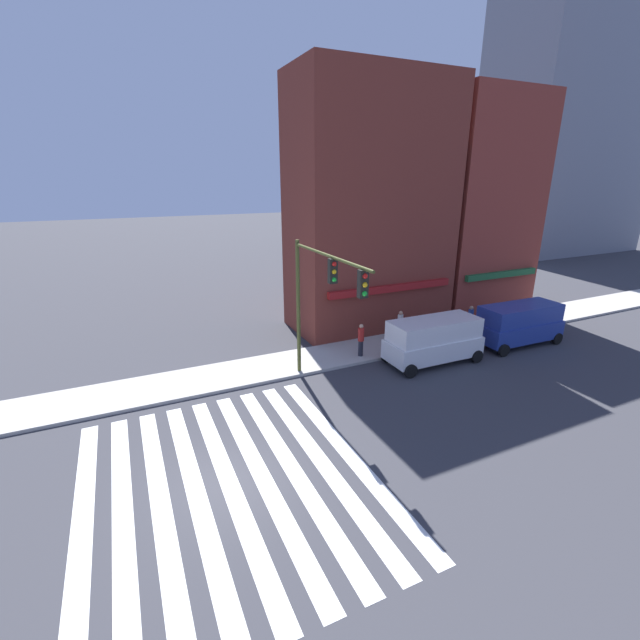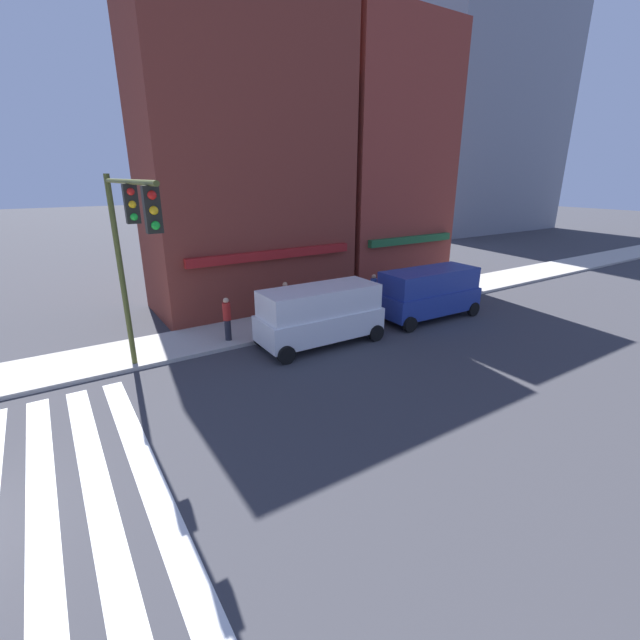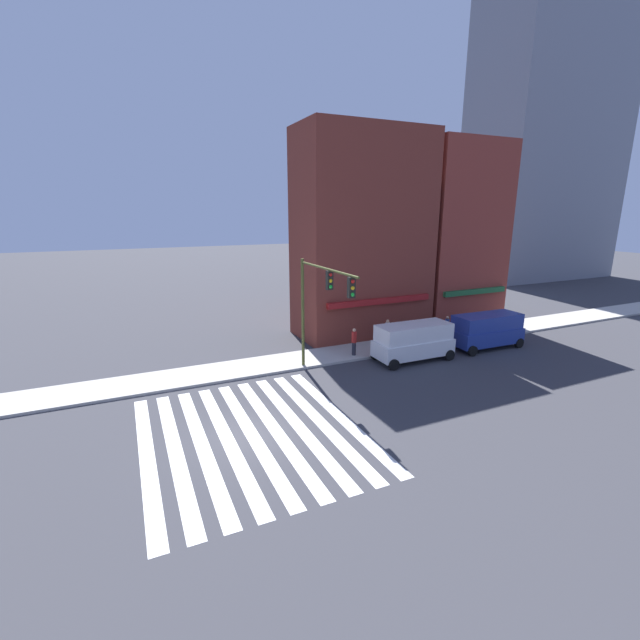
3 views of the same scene
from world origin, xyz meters
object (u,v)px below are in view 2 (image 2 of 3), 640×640
(van_white, at_px, (320,313))
(pedestrian_blue_shirt, at_px, (373,291))
(van_blue, at_px, (429,292))
(traffic_signal, at_px, (128,239))
(pedestrian_white_shirt, at_px, (285,300))
(pedestrian_red_jacket, at_px, (227,318))

(van_white, height_order, pedestrian_blue_shirt, van_white)
(van_white, relative_size, van_blue, 1.00)
(traffic_signal, distance_m, pedestrian_white_shirt, 8.63)
(pedestrian_white_shirt, relative_size, pedestrian_red_jacket, 1.00)
(van_blue, height_order, pedestrian_red_jacket, van_blue)
(van_white, relative_size, pedestrian_blue_shirt, 2.84)
(van_white, xyz_separation_m, pedestrian_white_shirt, (0.09, 3.05, -0.21))
(pedestrian_white_shirt, bearing_deg, van_blue, 131.34)
(pedestrian_white_shirt, bearing_deg, traffic_signal, 6.70)
(van_white, height_order, van_blue, same)
(traffic_signal, height_order, pedestrian_red_jacket, traffic_signal)
(van_white, height_order, pedestrian_red_jacket, van_white)
(traffic_signal, distance_m, van_white, 7.64)
(van_white, bearing_deg, pedestrian_blue_shirt, 25.88)
(van_blue, relative_size, pedestrian_white_shirt, 2.85)
(traffic_signal, xyz_separation_m, pedestrian_red_jacket, (3.64, 2.68, -3.72))
(van_blue, xyz_separation_m, pedestrian_blue_shirt, (-1.62, 2.10, -0.21))
(van_blue, xyz_separation_m, pedestrian_red_jacket, (-9.20, 2.02, -0.21))
(traffic_signal, height_order, pedestrian_white_shirt, traffic_signal)
(pedestrian_blue_shirt, xyz_separation_m, pedestrian_white_shirt, (-4.39, 0.95, 0.00))
(van_blue, distance_m, pedestrian_red_jacket, 9.43)
(van_white, bearing_deg, van_blue, 0.76)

